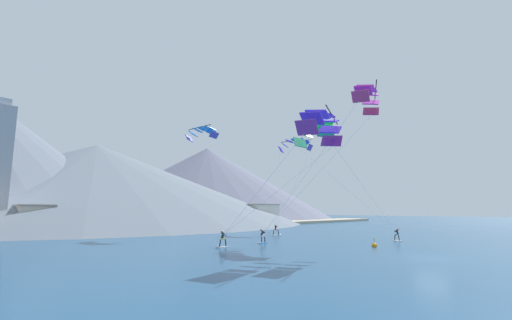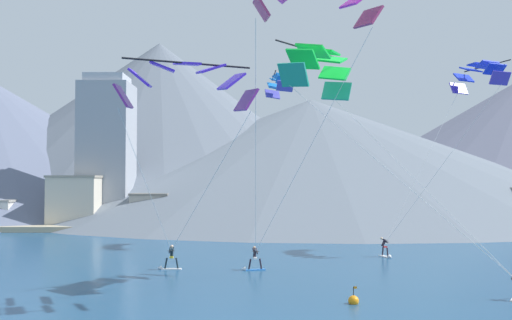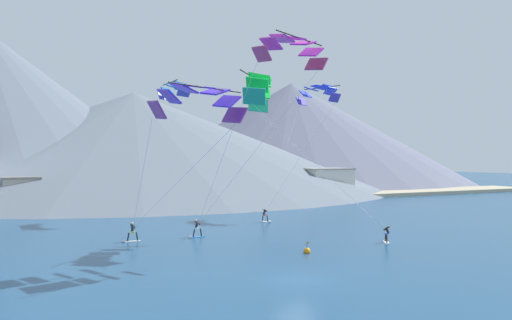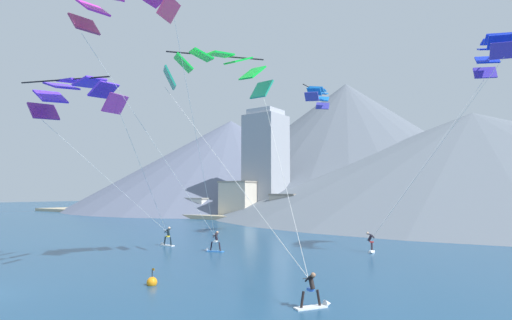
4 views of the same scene
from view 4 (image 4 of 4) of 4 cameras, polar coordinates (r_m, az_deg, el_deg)
name	(u,v)px [view 4 (image 4 of 4)]	position (r m, az deg, el deg)	size (l,w,h in m)	color
kitesurfer_near_lead	(316,297)	(18.26, 8.51, -18.84)	(1.27, 1.68, 1.62)	white
kitesurfer_near_trail	(371,246)	(34.87, 16.13, -11.73)	(0.88, 1.78, 1.74)	white
kitesurfer_mid_center	(166,239)	(38.75, -12.67, -11.01)	(1.74, 0.58, 1.82)	white
kitesurfer_far_left	(214,245)	(34.39, -6.09, -11.98)	(1.79, 0.82, 1.75)	#337FDB
parafoil_kite_near_lead	(219,68)	(29.09, -5.25, 12.94)	(12.68, 9.23, 13.69)	#1C9B77
parafoil_kite_near_trail	(493,52)	(37.46, 30.80, 13.13)	(10.86, 6.48, 15.57)	#4433B6
parafoil_kite_mid_center	(77,93)	(30.64, -24.25, 8.66)	(7.64, 13.04, 11.49)	#77298E
parafoil_kite_far_left	(124,3)	(25.76, -18.35, 20.48)	(6.83, 14.15, 15.43)	#AB3265
parafoil_kite_distant_high_outer	(318,95)	(46.78, 8.87, 9.18)	(2.71, 5.92, 2.05)	#4541B5
race_marker_buoy	(152,282)	(22.88, -14.64, -16.53)	(0.56, 0.56, 1.02)	orange
shoreline_strip	(362,222)	(64.25, 14.89, -8.60)	(180.00, 10.00, 0.70)	tan
shore_building_promenade_mid	(289,207)	(72.67, 4.73, -6.68)	(5.21, 5.78, 4.72)	#B7AD9E
shore_building_quay_east	(198,207)	(84.65, -8.23, -6.65)	(6.28, 4.88, 3.87)	silver
shore_building_old_town	(242,200)	(77.27, -2.03, -5.68)	(6.62, 6.93, 7.11)	beige
highrise_tower	(266,164)	(79.19, 1.42, -0.62)	(7.00, 7.00, 21.46)	#999EA8
mountain_peak_west_ridge	(231,164)	(122.92, -3.65, -0.64)	(93.78, 93.78, 27.15)	slate
mountain_peak_central_summit	(475,163)	(104.42, 28.77, -0.38)	(121.86, 121.86, 23.40)	slate
mountain_peak_east_shoulder	(347,146)	(117.48, 12.87, 1.96)	(97.22, 97.22, 36.53)	slate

